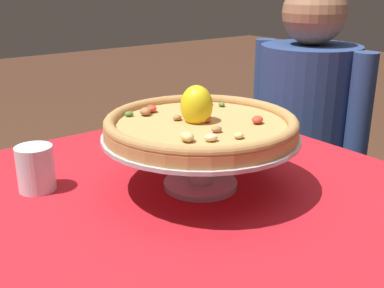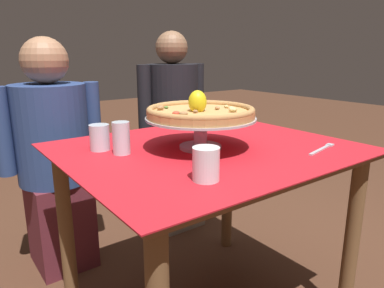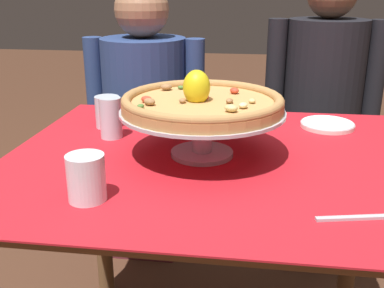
# 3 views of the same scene
# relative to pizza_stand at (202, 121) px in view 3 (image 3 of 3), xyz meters

# --- Properties ---
(dining_table) EXTENTS (1.07, 0.91, 0.75)m
(dining_table) POSITION_rel_pizza_stand_xyz_m (0.03, -0.00, -0.21)
(dining_table) COLOR brown
(dining_table) RESTS_ON ground
(pizza_stand) EXTENTS (0.41, 0.41, 0.12)m
(pizza_stand) POSITION_rel_pizza_stand_xyz_m (0.00, 0.00, 0.00)
(pizza_stand) COLOR #B7B7C1
(pizza_stand) RESTS_ON dining_table
(pizza) EXTENTS (0.40, 0.40, 0.10)m
(pizza) POSITION_rel_pizza_stand_xyz_m (-0.00, -0.00, 0.05)
(pizza) COLOR tan
(pizza) RESTS_ON pizza_stand
(water_glass_side_left) EXTENTS (0.06, 0.06, 0.12)m
(water_glass_side_left) POSITION_rel_pizza_stand_xyz_m (-0.27, 0.11, -0.04)
(water_glass_side_left) COLOR silver
(water_glass_side_left) RESTS_ON dining_table
(water_glass_back_left) EXTENTS (0.07, 0.07, 0.10)m
(water_glass_back_left) POSITION_rel_pizza_stand_xyz_m (-0.32, 0.20, -0.05)
(water_glass_back_left) COLOR silver
(water_glass_back_left) RESTS_ON dining_table
(water_glass_front_left) EXTENTS (0.08, 0.08, 0.10)m
(water_glass_front_left) POSITION_rel_pizza_stand_xyz_m (-0.20, -0.28, -0.05)
(water_glass_front_left) COLOR white
(water_glass_front_left) RESTS_ON dining_table
(side_plate) EXTENTS (0.16, 0.16, 0.02)m
(side_plate) POSITION_rel_pizza_stand_xyz_m (0.35, 0.29, -0.08)
(side_plate) COLOR silver
(side_plate) RESTS_ON dining_table
(dinner_fork) EXTENTS (0.20, 0.06, 0.01)m
(dinner_fork) POSITION_rel_pizza_stand_xyz_m (0.36, -0.29, -0.09)
(dinner_fork) COLOR #B7B7C1
(dinner_fork) RESTS_ON dining_table
(diner_left) EXTENTS (0.51, 0.36, 1.18)m
(diner_left) POSITION_rel_pizza_stand_xyz_m (-0.34, 0.77, -0.27)
(diner_left) COLOR maroon
(diner_left) RESTS_ON ground
(diner_right) EXTENTS (0.47, 0.32, 1.23)m
(diner_right) POSITION_rel_pizza_stand_xyz_m (0.41, 0.81, -0.26)
(diner_right) COLOR gray
(diner_right) RESTS_ON ground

